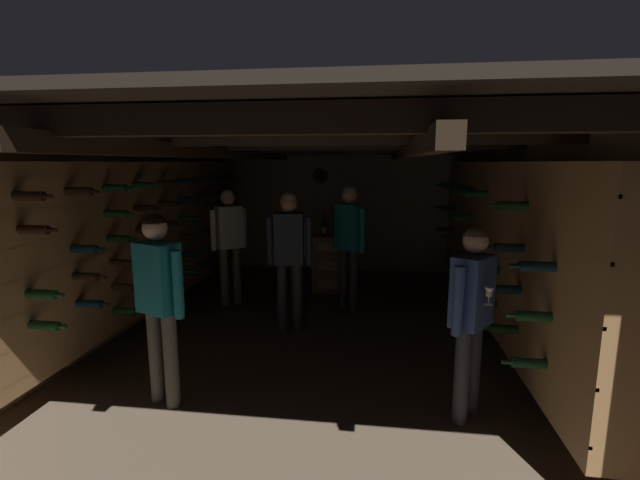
# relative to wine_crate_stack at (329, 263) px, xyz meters

# --- Properties ---
(ground_plane) EXTENTS (8.40, 8.40, 0.00)m
(ground_plane) POSITION_rel_wine_crate_stack_xyz_m (0.00, -1.76, -0.45)
(ground_plane) COLOR brown
(room_shell) EXTENTS (4.72, 6.52, 2.41)m
(room_shell) POSITION_rel_wine_crate_stack_xyz_m (-0.00, -1.49, 0.97)
(room_shell) COLOR tan
(room_shell) RESTS_ON ground_plane
(wine_crate_stack) EXTENTS (0.52, 0.35, 0.90)m
(wine_crate_stack) POSITION_rel_wine_crate_stack_xyz_m (0.00, 0.00, 0.00)
(wine_crate_stack) COLOR #A37547
(wine_crate_stack) RESTS_ON ground_plane
(display_bottle) EXTENTS (0.08, 0.08, 0.35)m
(display_bottle) POSITION_rel_wine_crate_stack_xyz_m (-0.07, -0.06, 0.59)
(display_bottle) COLOR #143819
(display_bottle) RESTS_ON wine_crate_stack
(person_host_center) EXTENTS (0.54, 0.25, 1.70)m
(person_host_center) POSITION_rel_wine_crate_stack_xyz_m (-0.28, -1.77, 0.58)
(person_host_center) COLOR #2D2D33
(person_host_center) RESTS_ON ground_plane
(person_guest_rear_center) EXTENTS (0.51, 0.41, 1.60)m
(person_guest_rear_center) POSITION_rel_wine_crate_stack_xyz_m (-0.42, -1.14, 0.51)
(person_guest_rear_center) COLOR brown
(person_guest_rear_center) RESTS_ON ground_plane
(person_guest_far_left) EXTENTS (0.43, 0.44, 1.67)m
(person_guest_far_left) POSITION_rel_wine_crate_stack_xyz_m (-1.34, -0.86, 0.56)
(person_guest_far_left) COLOR brown
(person_guest_far_left) RESTS_ON ground_plane
(person_guest_near_right) EXTENTS (0.38, 0.46, 1.57)m
(person_guest_near_right) POSITION_rel_wine_crate_stack_xyz_m (1.49, -3.41, 0.49)
(person_guest_near_right) COLOR #2D2D33
(person_guest_near_right) RESTS_ON ground_plane
(person_guest_far_right) EXTENTS (0.46, 0.38, 1.73)m
(person_guest_far_right) POSITION_rel_wine_crate_stack_xyz_m (0.37, -0.89, 0.61)
(person_guest_far_right) COLOR #2D2D33
(person_guest_far_right) RESTS_ON ground_plane
(person_guest_near_left) EXTENTS (0.50, 0.34, 1.64)m
(person_guest_near_left) POSITION_rel_wine_crate_stack_xyz_m (-1.02, -3.53, 0.54)
(person_guest_near_left) COLOR #4C473D
(person_guest_near_left) RESTS_ON ground_plane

